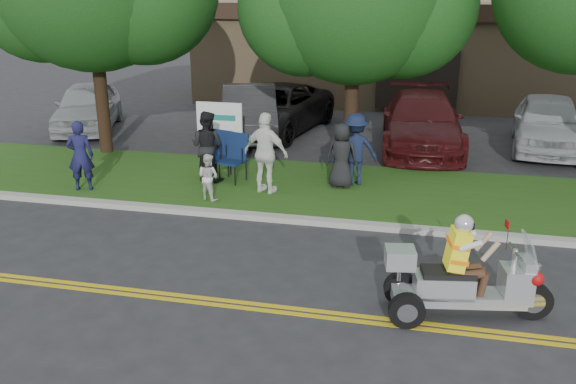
% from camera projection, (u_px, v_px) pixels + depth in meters
% --- Properties ---
extents(ground, '(120.00, 120.00, 0.00)m').
position_uv_depth(ground, '(260.00, 291.00, 9.80)').
color(ground, '#28282B').
rests_on(ground, ground).
extents(centerline_near, '(60.00, 0.10, 0.01)m').
position_uv_depth(centerline_near, '(250.00, 309.00, 9.26)').
color(centerline_near, gold).
rests_on(centerline_near, ground).
extents(centerline_far, '(60.00, 0.10, 0.01)m').
position_uv_depth(centerline_far, '(253.00, 304.00, 9.41)').
color(centerline_far, gold).
rests_on(centerline_far, ground).
extents(curb, '(60.00, 0.25, 0.12)m').
position_uv_depth(curb, '(299.00, 220.00, 12.59)').
color(curb, '#A8A89E').
rests_on(curb, ground).
extents(grass_verge, '(60.00, 4.00, 0.10)m').
position_uv_depth(grass_verge, '(317.00, 188.00, 14.58)').
color(grass_verge, '#284F15').
rests_on(grass_verge, ground).
extents(commercial_building, '(18.00, 8.20, 4.00)m').
position_uv_depth(commercial_building, '(420.00, 49.00, 26.23)').
color(commercial_building, '#9E7F5B').
rests_on(commercial_building, ground).
extents(business_sign, '(1.25, 0.06, 1.75)m').
position_uv_depth(business_sign, '(220.00, 121.00, 16.09)').
color(business_sign, silver).
rests_on(business_sign, ground).
extents(trike_scooter, '(2.48, 0.98, 1.62)m').
position_uv_depth(trike_scooter, '(461.00, 282.00, 8.87)').
color(trike_scooter, black).
rests_on(trike_scooter, ground).
extents(lawn_chair_a, '(0.75, 0.76, 1.12)m').
position_uv_depth(lawn_chair_a, '(219.00, 150.00, 15.25)').
color(lawn_chair_a, black).
rests_on(lawn_chair_a, grass_verge).
extents(lawn_chair_b, '(0.76, 0.78, 1.16)m').
position_uv_depth(lawn_chair_b, '(234.00, 154.00, 14.82)').
color(lawn_chair_b, black).
rests_on(lawn_chair_b, grass_verge).
extents(spectator_adult_left, '(0.70, 0.58, 1.64)m').
position_uv_depth(spectator_adult_left, '(80.00, 156.00, 14.07)').
color(spectator_adult_left, '#191946').
rests_on(spectator_adult_left, grass_verge).
extents(spectator_adult_mid, '(0.93, 0.78, 1.72)m').
position_uv_depth(spectator_adult_mid, '(207.00, 146.00, 14.74)').
color(spectator_adult_mid, black).
rests_on(spectator_adult_mid, grass_verge).
extents(spectator_adult_right, '(1.17, 0.71, 1.87)m').
position_uv_depth(spectator_adult_right, '(266.00, 153.00, 13.84)').
color(spectator_adult_right, white).
rests_on(spectator_adult_right, grass_verge).
extents(spectator_chair_a, '(1.27, 1.02, 1.72)m').
position_uv_depth(spectator_chair_a, '(355.00, 149.00, 14.45)').
color(spectator_chair_a, '#151F3C').
rests_on(spectator_chair_a, grass_verge).
extents(spectator_chair_b, '(0.79, 0.54, 1.55)m').
position_uv_depth(spectator_chair_b, '(342.00, 155.00, 14.26)').
color(spectator_chair_b, black).
rests_on(spectator_chair_b, grass_verge).
extents(child_right, '(0.62, 0.55, 1.05)m').
position_uv_depth(child_right, '(208.00, 177.00, 13.51)').
color(child_right, silver).
rests_on(child_right, grass_verge).
extents(parked_car_far_left, '(3.35, 4.96, 1.57)m').
position_uv_depth(parked_car_far_left, '(87.00, 106.00, 20.46)').
color(parked_car_far_left, '#9FA2A6').
rests_on(parked_car_far_left, ground).
extents(parked_car_left, '(2.98, 5.10, 1.59)m').
position_uv_depth(parked_car_left, '(249.00, 111.00, 19.60)').
color(parked_car_left, '#2C2C2E').
rests_on(parked_car_left, ground).
extents(parked_car_mid, '(3.57, 6.00, 1.56)m').
position_uv_depth(parked_car_mid, '(273.00, 109.00, 20.01)').
color(parked_car_mid, black).
rests_on(parked_car_mid, ground).
extents(parked_car_right, '(2.65, 5.75, 1.63)m').
position_uv_depth(parked_car_right, '(422.00, 122.00, 18.06)').
color(parked_car_right, '#410F11').
rests_on(parked_car_right, ground).
extents(parked_car_far_right, '(2.43, 4.93, 1.62)m').
position_uv_depth(parked_car_far_right, '(548.00, 123.00, 17.96)').
color(parked_car_far_right, '#B7BABF').
rests_on(parked_car_far_right, ground).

